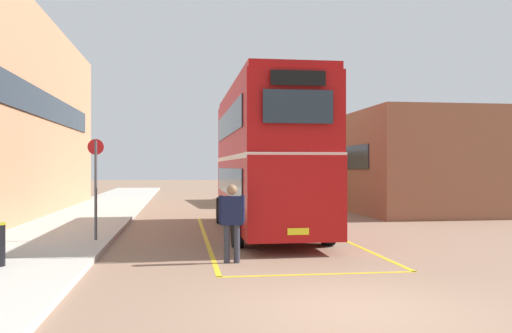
% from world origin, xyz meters
% --- Properties ---
extents(ground_plane, '(135.60, 135.60, 0.00)m').
position_xyz_m(ground_plane, '(0.00, 14.40, 0.00)').
color(ground_plane, '#846651').
extents(sidewalk_left, '(4.00, 57.60, 0.14)m').
position_xyz_m(sidewalk_left, '(-6.50, 16.80, 0.07)').
color(sidewalk_left, '#B2ADA3').
rests_on(sidewalk_left, ground).
extents(depot_building_right, '(8.58, 16.81, 4.74)m').
position_xyz_m(depot_building_right, '(9.76, 20.95, 2.37)').
color(depot_building_right, brown).
rests_on(depot_building_right, ground).
extents(double_decker_bus, '(2.81, 10.17, 4.75)m').
position_xyz_m(double_decker_bus, '(0.20, 9.73, 2.51)').
color(double_decker_bus, black).
rests_on(double_decker_bus, ground).
extents(single_deck_bus, '(3.33, 8.32, 3.02)m').
position_xyz_m(single_deck_bus, '(2.93, 24.17, 1.64)').
color(single_deck_bus, black).
rests_on(single_deck_bus, ground).
extents(pedestrian_boarding, '(0.59, 0.25, 1.77)m').
position_xyz_m(pedestrian_boarding, '(-1.44, 4.23, 1.03)').
color(pedestrian_boarding, '#2D2D38').
rests_on(pedestrian_boarding, ground).
extents(bus_stop_sign, '(0.44, 0.08, 2.80)m').
position_xyz_m(bus_stop_sign, '(-4.91, 7.61, 1.82)').
color(bus_stop_sign, '#4C4C51').
rests_on(bus_stop_sign, sidewalk_left).
extents(bay_marking_yellow, '(4.18, 12.16, 0.01)m').
position_xyz_m(bay_marking_yellow, '(0.20, 7.84, 0.00)').
color(bay_marking_yellow, gold).
rests_on(bay_marking_yellow, ground).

